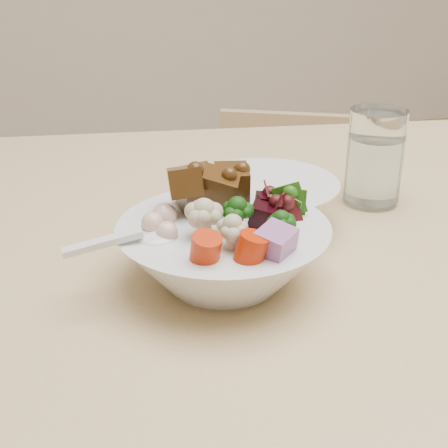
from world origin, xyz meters
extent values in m
cube|color=tan|center=(-0.14, 0.59, 0.38)|extent=(0.47, 0.47, 0.04)
cube|color=tan|center=(-0.07, 0.74, 0.57)|extent=(0.33, 0.18, 0.39)
cylinder|color=tan|center=(-0.34, 0.52, 0.18)|extent=(0.03, 0.03, 0.36)
cylinder|color=tan|center=(-0.07, 0.39, 0.18)|extent=(0.03, 0.03, 0.36)
cylinder|color=tan|center=(-0.21, 0.79, 0.18)|extent=(0.03, 0.03, 0.36)
cylinder|color=tan|center=(0.06, 0.66, 0.18)|extent=(0.03, 0.03, 0.36)
sphere|color=black|center=(-0.46, -0.08, 0.91)|extent=(0.03, 0.03, 0.03)
sphere|color=#BBAF8D|center=(-0.49, -0.08, 0.91)|extent=(0.04, 0.04, 0.04)
cube|color=black|center=(-0.42, -0.05, 0.91)|extent=(0.03, 0.03, 0.02)
cube|color=#90578C|center=(-0.44, -0.13, 0.91)|extent=(0.04, 0.05, 0.03)
cylinder|color=red|center=(-0.50, -0.12, 0.91)|extent=(0.03, 0.03, 0.03)
sphere|color=#DBAA99|center=(-0.52, -0.07, 0.90)|extent=(0.02, 0.02, 0.02)
ellipsoid|color=silver|center=(-0.53, -0.08, 0.90)|extent=(0.04, 0.03, 0.01)
cube|color=silver|center=(-0.58, -0.08, 0.90)|extent=(0.07, 0.01, 0.02)
cylinder|color=white|center=(-0.24, 0.07, 0.90)|extent=(0.07, 0.07, 0.12)
cylinder|color=white|center=(-0.24, 0.07, 0.88)|extent=(0.06, 0.06, 0.08)
camera|label=1|loc=(-0.61, -0.57, 1.15)|focal=50.00mm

